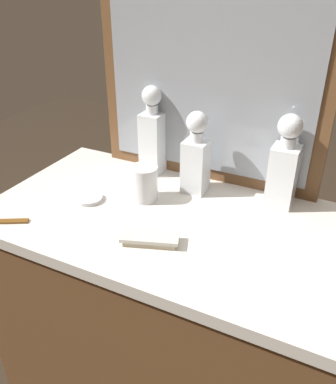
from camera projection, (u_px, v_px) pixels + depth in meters
dresser at (168, 318)px, 1.35m from camera, size 1.06×0.59×0.82m
dresser_mirror at (210, 71)px, 1.20m from camera, size 0.74×0.03×0.70m
crystal_decanter_center at (283, 170)px, 1.16m from camera, size 0.08×0.08×0.28m
crystal_decanter_left at (153, 139)px, 1.34m from camera, size 0.07×0.07×0.30m
crystal_decanter_far_left at (196, 161)px, 1.23m from camera, size 0.07×0.07×0.26m
crystal_tumbler_far_left at (144, 184)px, 1.22m from camera, size 0.08×0.08×0.11m
silver_brush_center at (150, 239)px, 1.04m from camera, size 0.16×0.10×0.02m
porcelain_dish at (89, 199)px, 1.23m from camera, size 0.08×0.08×0.01m
tortoiseshell_comb at (3, 221)px, 1.12m from camera, size 0.13×0.09×0.01m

